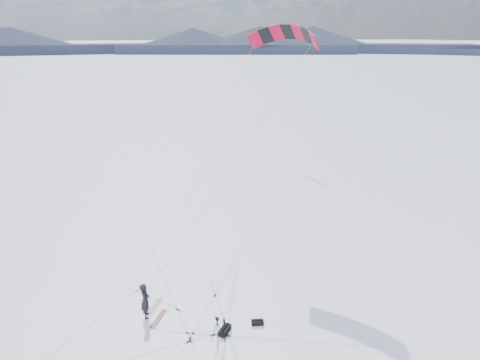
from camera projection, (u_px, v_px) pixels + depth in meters
ground at (178, 343)px, 18.86m from camera, size 1800.00×1800.00×0.00m
horizon_hills at (174, 279)px, 17.64m from camera, size 704.00×704.42×8.70m
snow_tracks at (173, 357)px, 18.01m from camera, size 17.62×14.39×0.01m
snowkiter at (147, 316)px, 20.63m from camera, size 0.64×0.81×1.95m
snowboard at (158, 319)px, 20.43m from camera, size 1.26×1.22×0.04m
tripod at (217, 327)px, 18.45m from camera, size 0.63×0.71×1.51m
gear_bag_a at (225, 330)px, 19.45m from camera, size 0.83×0.72×0.34m
gear_bag_b at (257, 322)px, 20.02m from camera, size 0.67×0.54×0.28m
power_kite at (284, 38)px, 25.76m from camera, size 13.39×7.27×13.18m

